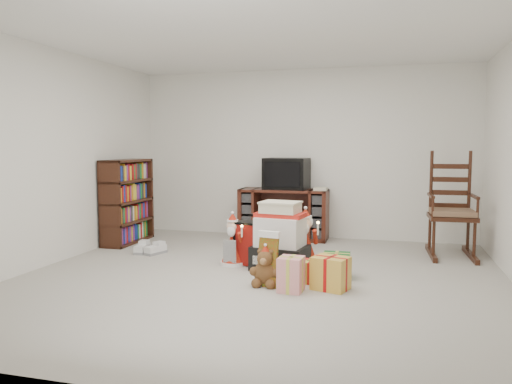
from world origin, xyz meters
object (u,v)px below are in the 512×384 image
(rocking_chair, at_px, (451,219))
(red_suitcase, at_px, (254,243))
(gift_pile, at_px, (280,241))
(sneaker_pair, at_px, (149,249))
(crt_television, at_px, (286,174))
(santa_figurine, at_px, (305,244))
(bookshelf, at_px, (127,203))
(teddy_bear, at_px, (266,270))
(gift_cluster, at_px, (318,271))
(tv_stand, at_px, (284,214))
(mrs_claus_figurine, at_px, (233,245))

(rocking_chair, height_order, red_suitcase, rocking_chair)
(gift_pile, bearing_deg, sneaker_pair, 176.58)
(sneaker_pair, height_order, crt_television, crt_television)
(santa_figurine, bearing_deg, gift_pile, -136.24)
(bookshelf, distance_m, teddy_bear, 2.95)
(santa_figurine, relative_size, crt_television, 1.03)
(gift_cluster, bearing_deg, bookshelf, 153.35)
(sneaker_pair, xyz_separation_m, gift_cluster, (2.30, -0.88, 0.09))
(tv_stand, xyz_separation_m, rocking_chair, (2.26, -0.53, 0.10))
(rocking_chair, relative_size, red_suitcase, 2.31)
(gift_cluster, bearing_deg, mrs_claus_figurine, 151.39)
(rocking_chair, height_order, gift_cluster, rocking_chair)
(rocking_chair, bearing_deg, tv_stand, 164.43)
(rocking_chair, xyz_separation_m, gift_pile, (-1.91, -1.27, -0.14))
(bookshelf, bearing_deg, tv_stand, 22.36)
(red_suitcase, xyz_separation_m, crt_television, (0.02, 1.71, 0.71))
(tv_stand, bearing_deg, teddy_bear, -82.57)
(gift_pile, bearing_deg, bookshelf, 166.58)
(crt_television, bearing_deg, gift_pile, -75.53)
(gift_pile, height_order, santa_figurine, gift_pile)
(teddy_bear, xyz_separation_m, crt_television, (-0.32, 2.47, 0.81))
(red_suitcase, distance_m, crt_television, 1.85)
(mrs_claus_figurine, xyz_separation_m, sneaker_pair, (-1.22, 0.29, -0.18))
(red_suitcase, bearing_deg, teddy_bear, -54.82)
(tv_stand, height_order, bookshelf, bookshelf)
(gift_pile, distance_m, santa_figurine, 0.34)
(bookshelf, relative_size, rocking_chair, 0.87)
(tv_stand, bearing_deg, mrs_claus_figurine, -98.12)
(crt_television, bearing_deg, gift_cluster, -66.06)
(teddy_bear, height_order, gift_cluster, teddy_bear)
(teddy_bear, bearing_deg, santa_figurine, 74.93)
(gift_pile, distance_m, red_suitcase, 0.36)
(santa_figurine, relative_size, mrs_claus_figurine, 1.11)
(red_suitcase, bearing_deg, gift_cluster, -25.25)
(bookshelf, bearing_deg, crt_television, 22.09)
(red_suitcase, bearing_deg, tv_stand, 101.91)
(tv_stand, height_order, teddy_bear, tv_stand)
(tv_stand, relative_size, sneaker_pair, 3.38)
(teddy_bear, distance_m, crt_television, 2.62)
(tv_stand, height_order, gift_cluster, tv_stand)
(gift_cluster, bearing_deg, santa_figurine, 109.17)
(sneaker_pair, bearing_deg, bookshelf, 140.83)
(gift_pile, distance_m, teddy_bear, 0.68)
(santa_figurine, bearing_deg, red_suitcase, -167.32)
(gift_cluster, height_order, crt_television, crt_television)
(gift_pile, bearing_deg, tv_stand, 108.98)
(rocking_chair, relative_size, teddy_bear, 3.80)
(tv_stand, bearing_deg, red_suitcase, -90.16)
(red_suitcase, relative_size, santa_figurine, 0.88)
(mrs_claus_figurine, xyz_separation_m, gift_cluster, (1.08, -0.59, -0.09))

